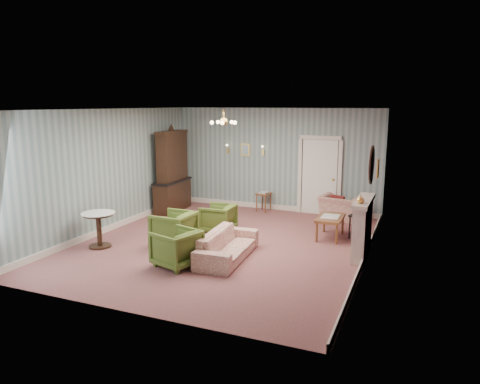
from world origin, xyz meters
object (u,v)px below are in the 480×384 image
at_px(fireplace, 362,227).
at_px(pedestal_table, 99,230).
at_px(wingback_chair, 341,203).
at_px(olive_chair_c, 218,217).
at_px(olive_chair_a, 177,246).
at_px(olive_chair_b, 174,227).
at_px(sofa_chintz, 227,240).
at_px(side_table_black, 359,227).
at_px(dresser, 172,169).
at_px(coffee_table, 330,227).

xyz_separation_m(fireplace, pedestal_table, (-5.24, -1.62, -0.20)).
bearing_deg(wingback_chair, olive_chair_c, 51.27).
distance_m(olive_chair_a, pedestal_table, 2.13).
height_order(olive_chair_b, sofa_chintz, olive_chair_b).
xyz_separation_m(olive_chair_b, wingback_chair, (2.95, 3.56, 0.03)).
xyz_separation_m(fireplace, side_table_black, (-0.21, 1.12, -0.30)).
relative_size(olive_chair_c, fireplace, 0.53).
relative_size(olive_chair_a, olive_chair_b, 0.95).
bearing_deg(olive_chair_a, side_table_black, 153.37).
xyz_separation_m(dresser, side_table_black, (5.30, -0.74, -0.93)).
height_order(dresser, side_table_black, dresser).
xyz_separation_m(olive_chair_c, coffee_table, (2.56, 0.55, -0.12)).
height_order(sofa_chintz, fireplace, fireplace).
bearing_deg(olive_chair_b, olive_chair_a, 35.57).
height_order(olive_chair_c, fireplace, fireplace).
xyz_separation_m(olive_chair_c, dresser, (-2.14, 1.49, 0.84)).
bearing_deg(olive_chair_a, olive_chair_b, -129.98).
bearing_deg(pedestal_table, dresser, 94.48).
distance_m(sofa_chintz, coffee_table, 2.68).
xyz_separation_m(coffee_table, pedestal_table, (-4.42, -2.54, 0.13)).
bearing_deg(coffee_table, dresser, 168.69).
relative_size(olive_chair_b, olive_chair_c, 1.11).
relative_size(sofa_chintz, pedestal_table, 2.46).
bearing_deg(pedestal_table, olive_chair_b, 27.10).
relative_size(wingback_chair, dresser, 0.41).
bearing_deg(wingback_chair, pedestal_table, 53.17).
distance_m(sofa_chintz, pedestal_table, 2.84).
height_order(olive_chair_a, wingback_chair, wingback_chair).
relative_size(olive_chair_a, dresser, 0.32).
height_order(coffee_table, pedestal_table, pedestal_table).
distance_m(olive_chair_c, coffee_table, 2.62).
distance_m(sofa_chintz, wingback_chair, 4.17).
distance_m(fireplace, coffee_table, 1.28).
height_order(dresser, coffee_table, dresser).
relative_size(olive_chair_c, dresser, 0.31).
xyz_separation_m(olive_chair_b, coffee_table, (3.02, 1.82, -0.16)).
bearing_deg(dresser, wingback_chair, 7.71).
bearing_deg(side_table_black, olive_chair_c, -166.65).
bearing_deg(pedestal_table, coffee_table, 29.88).
bearing_deg(olive_chair_c, olive_chair_b, -21.96).
bearing_deg(wingback_chair, side_table_black, 122.39).
xyz_separation_m(olive_chair_c, wingback_chair, (2.49, 2.29, 0.07)).
relative_size(coffee_table, side_table_black, 1.79).
height_order(olive_chair_b, fireplace, fireplace).
relative_size(olive_chair_b, side_table_black, 1.48).
height_order(olive_chair_a, fireplace, fireplace).
bearing_deg(dresser, olive_chair_a, -60.32).
bearing_deg(wingback_chair, dresser, 18.46).
xyz_separation_m(sofa_chintz, dresser, (-3.08, 3.08, 0.84)).
distance_m(dresser, side_table_black, 5.43).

